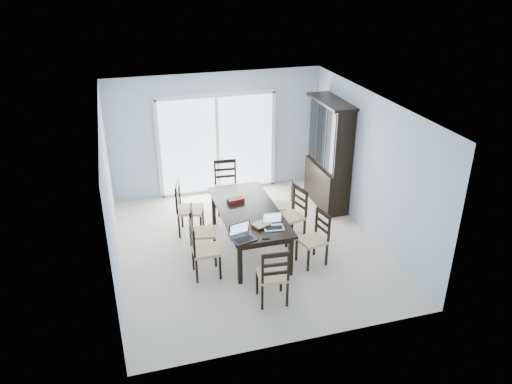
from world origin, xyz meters
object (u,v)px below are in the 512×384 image
chair_left_near (199,244)px  chair_right_mid (295,209)px  chair_left_mid (198,226)px  laptop_dark (244,237)px  chair_right_far (287,200)px  chair_left_far (185,203)px  cell_phone (266,238)px  hot_tub (184,153)px  china_hutch (329,155)px  chair_end_far (226,180)px  dining_table (249,214)px  chair_right_near (317,232)px  chair_end_near (274,271)px  game_box (236,200)px  laptop_silver (274,225)px

chair_left_near → chair_right_mid: chair_right_mid is taller
chair_left_mid → laptop_dark: 1.13m
chair_right_mid → chair_right_far: (0.03, 0.50, -0.07)m
chair_left_far → chair_right_mid: size_ratio=1.02×
chair_left_near → chair_left_mid: bearing=173.1°
laptop_dark → chair_right_far: bearing=37.0°
cell_phone → hot_tub: bearing=112.5°
chair_right_far → chair_left_far: bearing=99.1°
china_hutch → chair_left_mid: china_hutch is taller
chair_right_far → chair_end_far: chair_end_far is taller
dining_table → china_hutch: size_ratio=1.00×
chair_right_near → chair_end_near: 1.37m
chair_left_far → chair_right_near: bearing=66.7°
china_hutch → chair_left_far: size_ratio=1.88×
chair_end_near → laptop_dark: 0.78m
chair_end_near → game_box: chair_end_near is taller
cell_phone → hot_tub: hot_tub is taller
chair_right_far → chair_end_near: bearing=172.7°
chair_end_far → game_box: 1.24m
chair_right_far → game_box: 1.10m
laptop_silver → chair_left_far: bearing=133.8°
chair_left_near → chair_end_far: size_ratio=0.92×
chair_right_mid → game_box: (-1.02, 0.26, 0.18)m
chair_end_near → laptop_silver: 0.98m
game_box → chair_left_far: bearing=150.0°
china_hutch → game_box: size_ratio=7.50×
dining_table → chair_left_mid: bearing=179.5°
cell_phone → chair_left_far: bearing=133.7°
china_hutch → chair_left_far: (-3.01, -0.42, -0.45)m
dining_table → laptop_silver: size_ratio=6.31×
china_hutch → chair_end_near: size_ratio=1.99×
laptop_dark → laptop_silver: (0.56, 0.22, -0.01)m
chair_left_mid → chair_right_mid: bearing=104.3°
chair_right_near → laptop_dark: bearing=86.8°
laptop_dark → game_box: size_ratio=1.39×
chair_right_near → game_box: bearing=33.5°
chair_end_far → chair_right_near: bearing=118.2°
hot_tub → china_hutch: bearing=-42.5°
chair_end_near → hot_tub: chair_end_near is taller
laptop_silver → hot_tub: 4.45m
dining_table → chair_right_near: size_ratio=2.06×
laptop_silver → chair_right_mid: bearing=57.3°
game_box → laptop_silver: bearing=-71.6°
chair_right_far → chair_right_near: bearing=-160.9°
chair_left_far → laptop_silver: 1.98m
chair_left_mid → hot_tub: (0.32, 3.62, -0.04)m
chair_right_mid → chair_right_far: bearing=-17.9°
laptop_silver → chair_right_far: bearing=68.6°
dining_table → china_hutch: 2.41m
china_hutch → chair_left_mid: 3.21m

